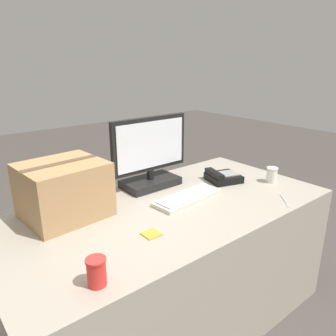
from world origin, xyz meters
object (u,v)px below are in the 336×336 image
monitor (150,159)px  sticky_note_pad (151,234)px  paper_cup_left (97,272)px  keyboard (187,197)px  paper_cup_right (272,175)px  desk_phone (223,177)px  cardboard_box (64,190)px  spoon (286,202)px

monitor → sticky_note_pad: (-0.35, -0.48, -0.17)m
monitor → paper_cup_left: size_ratio=4.98×
keyboard → paper_cup_right: 0.61m
monitor → desk_phone: 0.49m
keyboard → desk_phone: desk_phone is taller
desk_phone → paper_cup_left: bearing=-142.4°
cardboard_box → sticky_note_pad: cardboard_box is taller
spoon → sticky_note_pad: 0.80m
desk_phone → paper_cup_right: 0.31m
keyboard → paper_cup_left: size_ratio=4.24×
paper_cup_left → spoon: (1.12, -0.03, -0.05)m
desk_phone → sticky_note_pad: 0.80m
paper_cup_right → cardboard_box: cardboard_box is taller
monitor → desk_phone: size_ratio=2.17×
paper_cup_left → cardboard_box: (0.13, 0.58, 0.08)m
paper_cup_right → cardboard_box: 1.26m
monitor → paper_cup_right: bearing=-34.2°
sticky_note_pad → desk_phone: bearing=18.8°
desk_phone → spoon: desk_phone is taller
desk_phone → spoon: bearing=-70.8°
keyboard → spoon: keyboard is taller
desk_phone → sticky_note_pad: (-0.76, -0.26, -0.02)m
desk_phone → paper_cup_right: size_ratio=2.46×
paper_cup_right → sticky_note_pad: (-0.98, -0.05, -0.05)m
monitor → paper_cup_right: 0.78m
paper_cup_left → spoon: 1.12m
paper_cup_right → spoon: bearing=-131.6°
paper_cup_left → spoon: size_ratio=0.78×
keyboard → spoon: size_ratio=3.31×
monitor → cardboard_box: monitor is taller
spoon → sticky_note_pad: size_ratio=1.77×
desk_phone → spoon: size_ratio=1.79×
keyboard → spoon: 0.54m
spoon → cardboard_box: size_ratio=0.33×
paper_cup_right → sticky_note_pad: paper_cup_right is taller
monitor → spoon: (0.43, -0.67, -0.17)m
monitor → cardboard_box: (-0.57, -0.06, -0.04)m
paper_cup_right → spoon: (-0.21, -0.24, -0.05)m
desk_phone → paper_cup_right: bearing=-25.7°
keyboard → spoon: bearing=-49.5°
monitor → paper_cup_left: bearing=-137.6°
paper_cup_left → keyboard: bearing=25.1°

